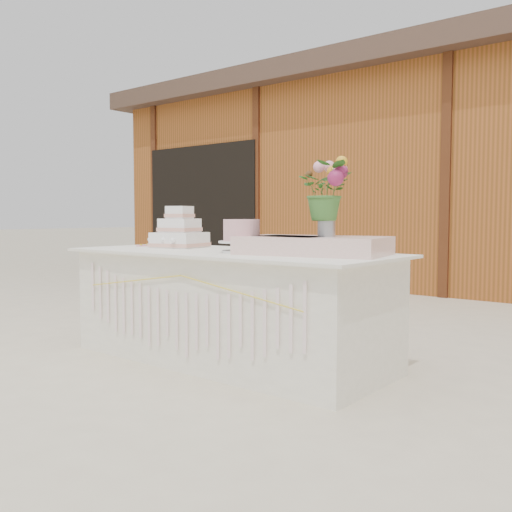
{
  "coord_description": "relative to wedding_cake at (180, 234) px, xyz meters",
  "views": [
    {
      "loc": [
        2.64,
        -2.94,
        1.01
      ],
      "look_at": [
        0.0,
        0.3,
        0.72
      ],
      "focal_mm": 40.0,
      "sensor_mm": 36.0,
      "label": 1
    }
  ],
  "objects": [
    {
      "name": "ground",
      "position": [
        0.6,
        -0.1,
        -0.88
      ],
      "size": [
        80.0,
        80.0,
        0.0
      ],
      "primitive_type": "plane",
      "color": "beige",
      "rests_on": "ground"
    },
    {
      "name": "barn",
      "position": [
        0.59,
        5.89,
        0.8
      ],
      "size": [
        12.6,
        4.6,
        3.3
      ],
      "color": "#954B1F",
      "rests_on": "ground"
    },
    {
      "name": "cake_table",
      "position": [
        0.6,
        -0.11,
        -0.49
      ],
      "size": [
        2.4,
        1.0,
        0.77
      ],
      "color": "white",
      "rests_on": "ground"
    },
    {
      "name": "loose_flowers",
      "position": [
        -0.34,
        -0.0,
        -0.1
      ],
      "size": [
        0.24,
        0.39,
        0.02
      ],
      "primitive_type": null,
      "rotation": [
        0.0,
        0.0,
        0.25
      ],
      "color": "#CC7D90",
      "rests_on": "cake_table"
    },
    {
      "name": "bouquet",
      "position": [
        1.34,
        -0.02,
        0.34
      ],
      "size": [
        0.41,
        0.38,
        0.37
      ],
      "primitive_type": "imported",
      "rotation": [
        0.0,
        0.0,
        0.34
      ],
      "color": "#3A702C",
      "rests_on": "flower_vase"
    },
    {
      "name": "pink_cake_stand",
      "position": [
        0.78,
        -0.18,
        0.02
      ],
      "size": [
        0.31,
        0.31,
        0.22
      ],
      "color": "white",
      "rests_on": "cake_table"
    },
    {
      "name": "wedding_cake",
      "position": [
        0.0,
        0.0,
        0.0
      ],
      "size": [
        0.42,
        0.42,
        0.32
      ],
      "rotation": [
        0.0,
        0.0,
        0.22
      ],
      "color": "white",
      "rests_on": "cake_table"
    },
    {
      "name": "satin_runner",
      "position": [
        1.25,
        -0.02,
        -0.05
      ],
      "size": [
        0.99,
        0.69,
        0.11
      ],
      "primitive_type": "cube",
      "rotation": [
        0.0,
        0.0,
        0.19
      ],
      "color": "#FFD3CD",
      "rests_on": "cake_table"
    },
    {
      "name": "flower_vase",
      "position": [
        1.34,
        -0.02,
        0.08
      ],
      "size": [
        0.11,
        0.11,
        0.15
      ],
      "primitive_type": "cylinder",
      "color": "#A3A2A7",
      "rests_on": "satin_runner"
    }
  ]
}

